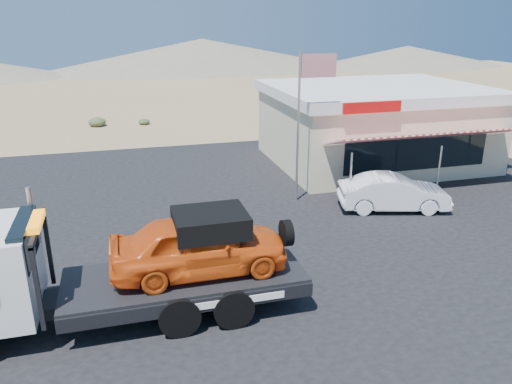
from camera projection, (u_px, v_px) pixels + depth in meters
ground at (202, 264)px, 15.36m from camera, size 120.00×120.00×0.00m
asphalt_lot at (242, 221)px, 18.58m from camera, size 32.00×24.00×0.02m
tow_truck at (118, 263)px, 12.11m from camera, size 8.65×2.57×2.89m
white_sedan at (394, 193)px, 19.40m from camera, size 4.45×2.52×1.39m
jerky_store at (374, 124)px, 25.49m from camera, size 10.40×9.97×3.90m
flagpole at (304, 110)px, 19.43m from camera, size 1.55×0.10×6.00m
distant_hills at (50, 61)px, 62.34m from camera, size 126.00×48.00×4.20m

